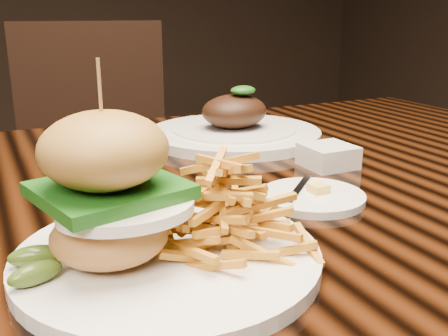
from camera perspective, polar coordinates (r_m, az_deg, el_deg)
name	(u,v)px	position (r m, az deg, el deg)	size (l,w,h in m)	color
dining_table	(175,233)	(0.77, -5.32, -7.02)	(1.60, 0.90, 0.75)	black
burger_plate	(165,212)	(0.49, -6.46, -4.78)	(0.29, 0.29, 0.19)	silver
side_saucer	(312,196)	(0.67, 9.59, -3.07)	(0.13, 0.13, 0.02)	silver
ramekin	(328,156)	(0.82, 11.26, 1.29)	(0.07, 0.07, 0.03)	silver
far_dish	(234,129)	(0.98, 1.13, 4.25)	(0.32, 0.32, 0.10)	silver
chair_far	(101,161)	(1.64, -13.26, 0.72)	(0.49, 0.50, 0.95)	black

